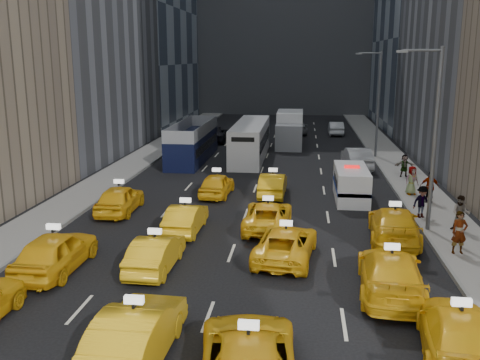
# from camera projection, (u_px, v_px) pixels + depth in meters

# --- Properties ---
(ground) EXTENTS (160.00, 160.00, 0.00)m
(ground) POSITION_uv_depth(u_px,v_px,m) (197.00, 348.00, 16.01)
(ground) COLOR black
(ground) RESTS_ON ground
(sidewalk_west) EXTENTS (3.00, 90.00, 0.15)m
(sidewalk_west) POSITION_uv_depth(u_px,v_px,m) (126.00, 168.00, 41.37)
(sidewalk_west) COLOR gray
(sidewalk_west) RESTS_ON ground
(sidewalk_east) EXTENTS (3.00, 90.00, 0.15)m
(sidewalk_east) POSITION_uv_depth(u_px,v_px,m) (404.00, 175.00, 39.00)
(sidewalk_east) COLOR gray
(sidewalk_east) RESTS_ON ground
(curb_west) EXTENTS (0.15, 90.00, 0.18)m
(curb_west) POSITION_uv_depth(u_px,v_px,m) (144.00, 169.00, 41.20)
(curb_west) COLOR slate
(curb_west) RESTS_ON ground
(curb_east) EXTENTS (0.15, 90.00, 0.18)m
(curb_east) POSITION_uv_depth(u_px,v_px,m) (384.00, 174.00, 39.16)
(curb_east) COLOR slate
(curb_east) RESTS_ON ground
(streetlight_near) EXTENTS (2.15, 0.22, 9.00)m
(streetlight_near) POSITION_uv_depth(u_px,v_px,m) (433.00, 134.00, 25.48)
(streetlight_near) COLOR #595B60
(streetlight_near) RESTS_ON ground
(streetlight_far) EXTENTS (2.15, 0.22, 9.00)m
(streetlight_far) POSITION_uv_depth(u_px,v_px,m) (377.00, 100.00, 44.83)
(streetlight_far) COLOR #595B60
(streetlight_far) RESTS_ON ground
(taxi_5) EXTENTS (1.95, 5.11, 1.66)m
(taxi_5) POSITION_uv_depth(u_px,v_px,m) (136.00, 334.00, 15.17)
(taxi_5) COLOR yellow
(taxi_5) RESTS_ON ground
(taxi_6) EXTENTS (3.18, 5.84, 1.55)m
(taxi_6) POSITION_uv_depth(u_px,v_px,m) (249.00, 360.00, 13.98)
(taxi_6) COLOR yellow
(taxi_6) RESTS_ON ground
(taxi_7) EXTENTS (2.73, 5.40, 1.50)m
(taxi_7) POSITION_uv_depth(u_px,v_px,m) (458.00, 333.00, 15.36)
(taxi_7) COLOR yellow
(taxi_7) RESTS_ON ground
(taxi_8) EXTENTS (2.03, 4.94, 1.68)m
(taxi_8) POSITION_uv_depth(u_px,v_px,m) (55.00, 252.00, 21.55)
(taxi_8) COLOR yellow
(taxi_8) RESTS_ON ground
(taxi_9) EXTENTS (1.58, 4.32, 1.42)m
(taxi_9) POSITION_uv_depth(u_px,v_px,m) (156.00, 253.00, 21.78)
(taxi_9) COLOR yellow
(taxi_9) RESTS_ON ground
(taxi_10) EXTENTS (2.89, 5.26, 1.40)m
(taxi_10) POSITION_uv_depth(u_px,v_px,m) (286.00, 244.00, 22.89)
(taxi_10) COLOR yellow
(taxi_10) RESTS_ON ground
(taxi_11) EXTENTS (2.67, 5.69, 1.61)m
(taxi_11) POSITION_uv_depth(u_px,v_px,m) (390.00, 273.00, 19.50)
(taxi_11) COLOR yellow
(taxi_11) RESTS_ON ground
(taxi_12) EXTENTS (1.99, 4.66, 1.57)m
(taxi_12) POSITION_uv_depth(u_px,v_px,m) (120.00, 199.00, 29.74)
(taxi_12) COLOR yellow
(taxi_12) RESTS_ON ground
(taxi_13) EXTENTS (1.55, 4.29, 1.41)m
(taxi_13) POSITION_uv_depth(u_px,v_px,m) (186.00, 218.00, 26.48)
(taxi_13) COLOR yellow
(taxi_13) RESTS_ON ground
(taxi_14) EXTENTS (2.31, 4.99, 1.39)m
(taxi_14) POSITION_uv_depth(u_px,v_px,m) (268.00, 216.00, 26.92)
(taxi_14) COLOR yellow
(taxi_14) RESTS_ON ground
(taxi_15) EXTENTS (2.70, 5.68, 1.60)m
(taxi_15) POSITION_uv_depth(u_px,v_px,m) (394.00, 225.00, 25.13)
(taxi_15) COLOR yellow
(taxi_15) RESTS_ON ground
(taxi_16) EXTENTS (1.92, 4.33, 1.45)m
(taxi_16) POSITION_uv_depth(u_px,v_px,m) (217.00, 185.00, 33.34)
(taxi_16) COLOR yellow
(taxi_16) RESTS_ON ground
(taxi_17) EXTENTS (1.65, 4.44, 1.45)m
(taxi_17) POSITION_uv_depth(u_px,v_px,m) (273.00, 185.00, 33.30)
(taxi_17) COLOR yellow
(taxi_17) RESTS_ON ground
(nypd_van) EXTENTS (2.04, 4.97, 2.11)m
(nypd_van) POSITION_uv_depth(u_px,v_px,m) (351.00, 184.00, 32.45)
(nypd_van) COLOR white
(nypd_van) RESTS_ON ground
(double_decker) EXTENTS (3.11, 10.91, 3.14)m
(double_decker) POSITION_uv_depth(u_px,v_px,m) (193.00, 142.00, 44.78)
(double_decker) COLOR black
(double_decker) RESTS_ON ground
(city_bus) EXTENTS (3.85, 12.04, 3.06)m
(city_bus) POSITION_uv_depth(u_px,v_px,m) (250.00, 141.00, 45.53)
(city_bus) COLOR silver
(city_bus) RESTS_ON ground
(box_truck) EXTENTS (3.18, 7.43, 3.30)m
(box_truck) POSITION_uv_depth(u_px,v_px,m) (290.00, 129.00, 51.87)
(box_truck) COLOR silver
(box_truck) RESTS_ON ground
(misc_car_0) EXTENTS (2.17, 5.21, 1.67)m
(misc_car_0) POSITION_uv_depth(u_px,v_px,m) (357.00, 158.00, 41.38)
(misc_car_0) COLOR #AEB0B6
(misc_car_0) RESTS_ON ground
(misc_car_1) EXTENTS (2.80, 5.72, 1.56)m
(misc_car_1) POSITION_uv_depth(u_px,v_px,m) (214.00, 134.00, 54.60)
(misc_car_1) COLOR black
(misc_car_1) RESTS_ON ground
(misc_car_2) EXTENTS (2.59, 5.21, 1.45)m
(misc_car_2) POSITION_uv_depth(u_px,v_px,m) (297.00, 127.00, 60.13)
(misc_car_2) COLOR gray
(misc_car_2) RESTS_ON ground
(misc_car_3) EXTENTS (1.75, 4.35, 1.48)m
(misc_car_3) POSITION_uv_depth(u_px,v_px,m) (257.00, 129.00, 58.78)
(misc_car_3) COLOR black
(misc_car_3) RESTS_ON ground
(misc_car_4) EXTENTS (1.59, 4.47, 1.47)m
(misc_car_4) POSITION_uv_depth(u_px,v_px,m) (336.00, 128.00, 59.46)
(misc_car_4) COLOR #B0B3B8
(misc_car_4) RESTS_ON ground
(pedestrian_0) EXTENTS (0.76, 0.56, 1.90)m
(pedestrian_0) POSITION_uv_depth(u_px,v_px,m) (459.00, 232.00, 23.09)
(pedestrian_0) COLOR gray
(pedestrian_0) RESTS_ON sidewalk_east
(pedestrian_1) EXTENTS (0.98, 0.78, 1.78)m
(pedestrian_1) POSITION_uv_depth(u_px,v_px,m) (461.00, 213.00, 26.12)
(pedestrian_1) COLOR gray
(pedestrian_1) RESTS_ON sidewalk_east
(pedestrian_2) EXTENTS (1.20, 0.86, 1.71)m
(pedestrian_2) POSITION_uv_depth(u_px,v_px,m) (422.00, 202.00, 28.28)
(pedestrian_2) COLOR gray
(pedestrian_2) RESTS_ON sidewalk_east
(pedestrian_3) EXTENTS (1.18, 0.77, 1.85)m
(pedestrian_3) POSITION_uv_depth(u_px,v_px,m) (430.00, 187.00, 31.26)
(pedestrian_3) COLOR gray
(pedestrian_3) RESTS_ON sidewalk_east
(pedestrian_4) EXTENTS (0.98, 0.76, 1.78)m
(pedestrian_4) POSITION_uv_depth(u_px,v_px,m) (412.00, 180.00, 33.07)
(pedestrian_4) COLOR gray
(pedestrian_4) RESTS_ON sidewalk_east
(pedestrian_5) EXTENTS (1.54, 0.65, 1.61)m
(pedestrian_5) POSITION_uv_depth(u_px,v_px,m) (404.00, 166.00, 37.97)
(pedestrian_5) COLOR gray
(pedestrian_5) RESTS_ON sidewalk_east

